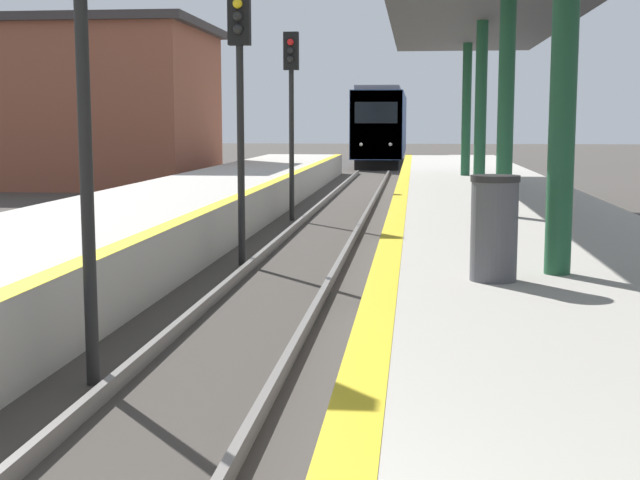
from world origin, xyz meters
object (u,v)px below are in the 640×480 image
Objects in this scene: signal_far at (291,90)px; trash_bin at (494,228)px; signal_mid at (240,75)px; train at (382,127)px; signal_near at (81,32)px.

trash_bin is at bearing -74.00° from signal_far.
signal_mid reaches higher than trash_bin.
signal_far is 4.54× the size of trash_bin.
signal_mid reaches higher than train.
signal_far is (-0.08, 13.92, 0.00)m from signal_near.
trash_bin is (2.70, -43.91, -0.75)m from train.
signal_near is at bearing -167.58° from trash_bin.
signal_near is at bearing -90.29° from signal_mid.
signal_mid is (-0.95, -37.76, 1.02)m from train.
trash_bin is at bearing -86.49° from train.
train is 30.83m from signal_far.
signal_far is (-1.06, -30.80, 1.02)m from train.
train is at bearing 88.74° from signal_near.
signal_mid and signal_far have the same top height.
signal_near is at bearing -89.69° from signal_far.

